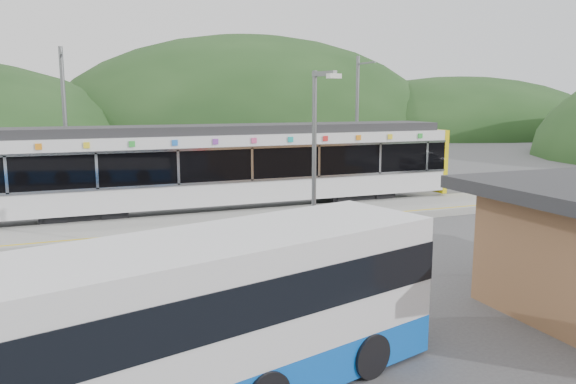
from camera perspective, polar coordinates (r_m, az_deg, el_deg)
name	(u,v)px	position (r m, az deg, el deg)	size (l,w,h in m)	color
ground	(295,243)	(19.13, 0.74, -5.21)	(120.00, 120.00, 0.00)	#4C4C4F
hills	(374,204)	(26.48, 8.76, -1.22)	(146.00, 149.00, 26.00)	#1E3D19
platform	(263,220)	(22.10, -2.54, -2.83)	(26.00, 3.20, 0.30)	#9E9E99
yellow_line	(275,223)	(20.87, -1.37, -3.12)	(26.00, 0.10, 0.01)	yellow
train	(230,165)	(24.18, -5.86, 2.79)	(20.44, 3.01, 3.74)	black
catenary_mast_west	(65,127)	(25.69, -21.67, 6.11)	(0.18, 1.80, 7.00)	slate
catenary_mast_east	(357,122)	(29.30, 7.05, 7.02)	(0.18, 1.80, 7.00)	slate
bus	(162,336)	(8.96, -12.71, -14.08)	(10.07, 4.80, 2.68)	blue
lamp_post	(316,157)	(14.84, 2.86, 3.61)	(0.38, 1.01, 5.56)	slate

